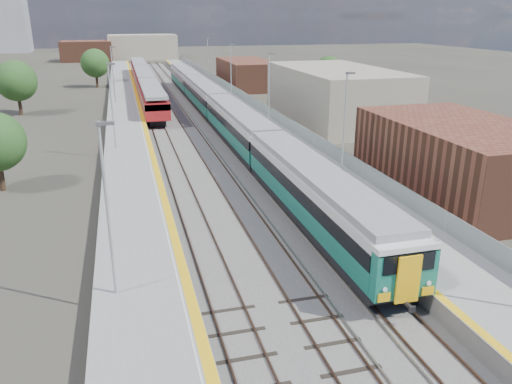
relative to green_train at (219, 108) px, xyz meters
name	(u,v)px	position (x,y,z in m)	size (l,w,h in m)	color
ground	(200,120)	(-1.50, 5.00, -2.27)	(320.00, 320.00, 0.00)	#47443A
ballast_bed	(180,117)	(-3.75, 7.50, -2.24)	(10.50, 155.00, 0.06)	#565451
tracks	(183,114)	(-3.15, 9.17, -2.17)	(8.96, 160.00, 0.17)	#4C3323
platform_right	(237,110)	(3.78, 7.49, -1.74)	(4.70, 155.00, 8.52)	slate
platform_left	(126,116)	(-10.55, 7.49, -1.76)	(4.30, 155.00, 8.52)	slate
buildings	(82,22)	(-19.62, 93.60, 8.43)	(72.00, 185.50, 40.00)	brown
green_train	(219,108)	(0.00, 0.00, 0.00)	(2.93, 81.63, 3.23)	black
red_train	(144,81)	(-7.00, 29.38, -0.11)	(2.90, 58.82, 3.66)	black
tree_b	(16,81)	(-23.77, 14.20, 2.15)	(5.19, 5.19, 7.03)	#382619
tree_c	(95,63)	(-14.98, 39.79, 2.03)	(5.05, 5.05, 6.84)	#382619
tree_d	(328,70)	(22.44, 21.35, 1.63)	(4.58, 4.58, 6.20)	#382619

